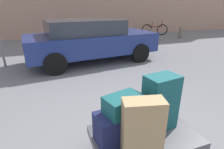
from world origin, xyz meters
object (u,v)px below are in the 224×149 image
suitcase_tan_front_left (142,129)px  bollard_corner (181,33)px  luggage_cart (144,138)px  parked_car (90,40)px  suitcase_teal_stacked_top (160,102)px  bicycle_leaning (155,30)px  bollard_kerb_mid (134,35)px  bollard_kerb_far (150,34)px  duffel_bag_teal_topmost_pile (123,104)px  bollard_kerb_near (109,37)px  duffel_bag_navy_rear_left (123,125)px

suitcase_tan_front_left → bollard_corner: (6.94, 7.69, -0.34)m
luggage_cart → bollard_corner: 10.03m
luggage_cart → parked_car: (0.37, 4.42, 0.49)m
luggage_cart → suitcase_teal_stacked_top: (0.24, 0.08, 0.42)m
bicycle_leaning → bollard_kerb_mid: size_ratio=2.62×
luggage_cart → parked_car: 4.46m
bicycle_leaning → bollard_kerb_mid: 2.85m
suitcase_teal_stacked_top → parked_car: (0.13, 4.34, 0.07)m
parked_car → bollard_kerb_far: parked_car is taller
duffel_bag_teal_topmost_pile → bollard_corner: (7.02, 7.39, -0.47)m
parked_car → bollard_kerb_near: 3.49m
bollard_kerb_far → bollard_corner: bearing=0.0°
bollard_kerb_near → bollard_kerb_far: size_ratio=1.00×
bollard_kerb_near → suitcase_tan_front_left: bearing=-106.6°
bollard_corner → bollard_kerb_near: bearing=180.0°
luggage_cart → bollard_kerb_far: 8.72m
luggage_cart → suitcase_teal_stacked_top: suitcase_teal_stacked_top is taller
luggage_cart → suitcase_tan_front_left: size_ratio=1.99×
duffel_bag_navy_rear_left → parked_car: bearing=75.9°
luggage_cart → parked_car: bearing=85.2°
duffel_bag_teal_topmost_pile → bollard_kerb_near: duffel_bag_teal_topmost_pile is taller
duffel_bag_navy_rear_left → bicycle_leaning: (6.17, 8.98, -0.14)m
luggage_cart → suitcase_teal_stacked_top: 0.49m
bollard_kerb_near → bollard_kerb_far: (2.47, 0.00, 0.00)m
duffel_bag_teal_topmost_pile → bollard_kerb_far: size_ratio=0.66×
duffel_bag_teal_topmost_pile → bicycle_leaning: (6.17, 8.98, -0.42)m
suitcase_tan_front_left → bollard_kerb_far: (4.76, 7.69, -0.34)m
suitcase_teal_stacked_top → bicycle_leaning: suitcase_teal_stacked_top is taller
suitcase_teal_stacked_top → luggage_cart: bearing=-170.1°
suitcase_tan_front_left → duffel_bag_teal_topmost_pile: size_ratio=1.52×
duffel_bag_navy_rear_left → bollard_kerb_near: bearing=66.5°
luggage_cart → bicycle_leaning: 10.77m
parked_car → bicycle_leaning: (5.52, 4.60, -0.39)m
duffel_bag_navy_rear_left → bollard_kerb_far: 8.84m
parked_car → bollard_kerb_far: size_ratio=6.96×
duffel_bag_teal_topmost_pile → bollard_corner: bearing=31.0°
bollard_kerb_near → bollard_corner: same height
bollard_corner → bollard_kerb_far: bearing=180.0°
duffel_bag_navy_rear_left → bicycle_leaning: size_ratio=0.38×
suitcase_tan_front_left → suitcase_teal_stacked_top: bearing=51.1°
duffel_bag_navy_rear_left → suitcase_teal_stacked_top: bearing=-1.4°
bicycle_leaning → bollard_kerb_mid: bearing=-145.9°
bicycle_leaning → bollard_kerb_far: bicycle_leaning is taller
parked_car → bollard_corner: bearing=25.3°
bollard_kerb_mid → duffel_bag_teal_topmost_pile: bearing=-117.3°
duffel_bag_teal_topmost_pile → bicycle_leaning: bicycle_leaning is taller
luggage_cart → bollard_kerb_mid: (3.52, 7.43, 0.05)m
duffel_bag_navy_rear_left → suitcase_tan_front_left: bearing=-80.4°
bollard_kerb_far → bollard_kerb_near: bearing=180.0°
bollard_kerb_mid → bicycle_leaning: bearing=34.1°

